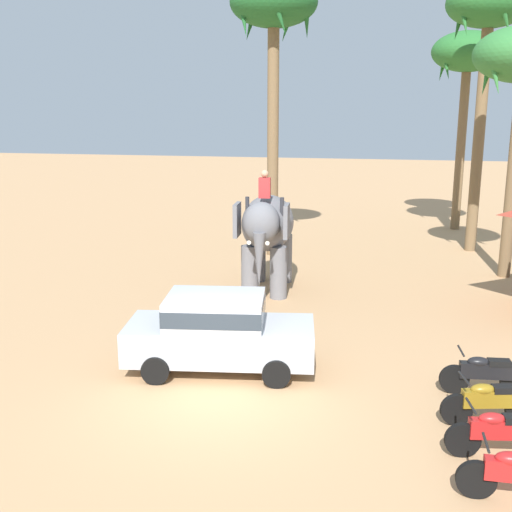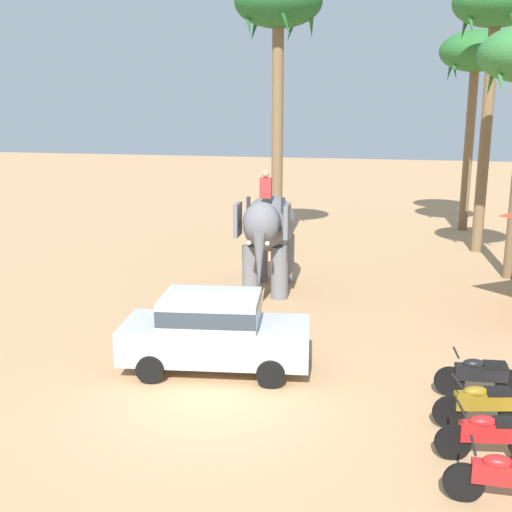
% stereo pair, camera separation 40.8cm
% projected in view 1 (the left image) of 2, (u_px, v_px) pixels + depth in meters
% --- Properties ---
extents(ground_plane, '(120.00, 120.00, 0.00)m').
position_uv_depth(ground_plane, '(219.00, 402.00, 12.42)').
color(ground_plane, tan).
extents(car_sedan_foreground, '(4.30, 2.31, 1.70)m').
position_uv_depth(car_sedan_foreground, '(218.00, 330.00, 13.75)').
color(car_sedan_foreground, '#B7BABF').
rests_on(car_sedan_foreground, ground).
extents(elephant_with_mahout, '(1.83, 3.93, 3.88)m').
position_uv_depth(elephant_with_mahout, '(267.00, 229.00, 19.40)').
color(elephant_with_mahout, slate).
rests_on(elephant_with_mahout, ground).
extents(motorcycle_second_in_row, '(1.79, 0.55, 0.94)m').
position_uv_depth(motorcycle_second_in_row, '(500.00, 432.00, 10.35)').
color(motorcycle_second_in_row, black).
rests_on(motorcycle_second_in_row, ground).
extents(motorcycle_mid_row, '(1.78, 0.64, 0.94)m').
position_uv_depth(motorcycle_mid_row, '(490.00, 401.00, 11.43)').
color(motorcycle_mid_row, black).
rests_on(motorcycle_mid_row, ground).
extents(motorcycle_fourth_in_row, '(1.80, 0.55, 0.94)m').
position_uv_depth(motorcycle_fourth_in_row, '(485.00, 373.00, 12.63)').
color(motorcycle_fourth_in_row, black).
rests_on(motorcycle_fourth_in_row, ground).
extents(palm_tree_behind_elephant, '(3.20, 3.20, 8.99)m').
position_uv_depth(palm_tree_behind_elephant, '(467.00, 58.00, 28.08)').
color(palm_tree_behind_elephant, brown).
rests_on(palm_tree_behind_elephant, ground).
extents(palm_tree_near_hut, '(3.20, 3.20, 10.34)m').
position_uv_depth(palm_tree_near_hut, '(489.00, 15.00, 23.38)').
color(palm_tree_near_hut, brown).
rests_on(palm_tree_near_hut, ground).
extents(palm_tree_far_back, '(3.20, 3.20, 10.26)m').
position_uv_depth(palm_tree_far_back, '(274.00, 14.00, 22.71)').
color(palm_tree_far_back, brown).
rests_on(palm_tree_far_back, ground).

